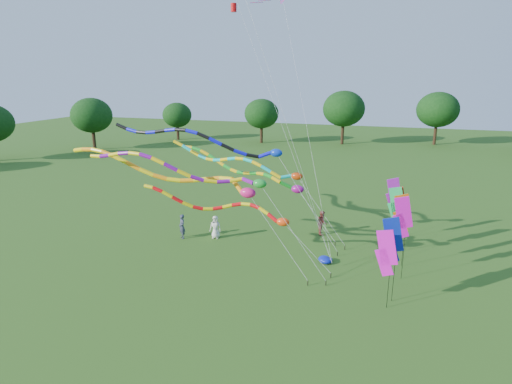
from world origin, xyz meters
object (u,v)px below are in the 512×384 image
(person_a, at_px, (215,227))
(person_c, at_px, (322,223))
(tube_kite_orange, at_px, (180,175))
(blue_nylon_heap, at_px, (325,262))
(person_b, at_px, (182,226))
(tube_kite_red, at_px, (232,209))

(person_a, bearing_deg, person_c, 14.38)
(tube_kite_orange, distance_m, blue_nylon_heap, 10.37)
(blue_nylon_heap, height_order, person_b, person_b)
(person_b, distance_m, person_c, 10.23)
(person_a, xyz_separation_m, person_b, (-2.27, -0.77, 0.06))
(person_a, relative_size, person_b, 0.94)
(tube_kite_orange, distance_m, person_a, 6.91)
(tube_kite_red, bearing_deg, blue_nylon_heap, 16.95)
(person_a, bearing_deg, person_b, -170.51)
(blue_nylon_heap, distance_m, person_a, 8.51)
(tube_kite_red, distance_m, person_c, 8.74)
(blue_nylon_heap, xyz_separation_m, person_c, (-1.04, 5.22, 0.69))
(tube_kite_orange, xyz_separation_m, person_b, (-2.19, 4.08, -4.86))
(blue_nylon_heap, height_order, person_a, person_a)
(blue_nylon_heap, bearing_deg, person_a, 165.81)
(tube_kite_red, xyz_separation_m, tube_kite_orange, (-2.93, -0.92, 2.09))
(person_a, bearing_deg, tube_kite_red, -63.23)
(tube_kite_red, bearing_deg, person_b, 146.35)
(tube_kite_orange, distance_m, person_c, 11.84)
(tube_kite_orange, bearing_deg, person_b, 120.29)
(tube_kite_red, relative_size, blue_nylon_heap, 9.06)
(tube_kite_red, xyz_separation_m, person_b, (-5.12, 3.16, -2.78))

